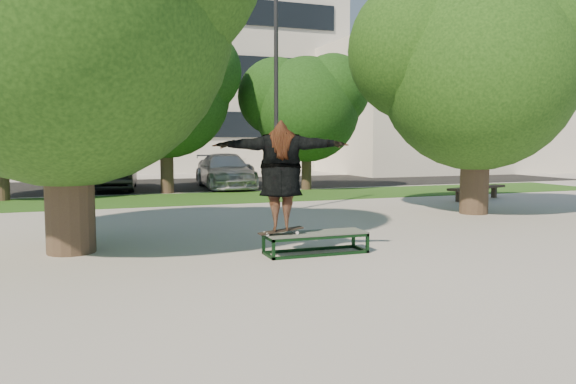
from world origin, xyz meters
name	(u,v)px	position (x,y,z in m)	size (l,w,h in m)	color
ground	(312,247)	(0.00, 0.00, 0.00)	(120.00, 120.00, 0.00)	gray
grass_strip	(235,197)	(1.00, 9.50, 0.01)	(30.00, 4.00, 0.02)	#274E16
asphalt_strip	(177,185)	(0.00, 16.00, 0.01)	(40.00, 8.00, 0.01)	black
tree_right	(473,61)	(5.92, 3.08, 4.09)	(6.24, 5.33, 6.51)	#38281E
bg_tree_mid	(163,86)	(-1.08, 12.08, 4.02)	(5.76, 4.92, 6.24)	#38281E
bg_tree_right	(304,103)	(4.43, 11.57, 3.49)	(5.04, 4.31, 5.43)	#38281E
lamppost	(276,97)	(1.00, 5.00, 3.15)	(0.25, 0.15, 6.11)	#2D2D30
office_building	(110,54)	(-2.00, 31.98, 8.00)	(30.00, 14.12, 16.00)	beige
side_building	(438,110)	(18.00, 22.00, 4.00)	(15.00, 10.00, 8.00)	silver
grind_box	(316,243)	(-0.16, -0.55, 0.19)	(1.80, 0.60, 0.38)	black
skater_rig	(281,176)	(-0.81, -0.55, 1.39)	(2.38, 1.27, 1.95)	white
bystander	(61,202)	(-4.40, 2.36, 0.77)	(0.56, 0.37, 1.54)	#1C5B6B
bench	(477,189)	(8.50, 6.00, 0.37)	(2.84, 1.30, 0.44)	#443629
car_silver_a	(80,167)	(-4.11, 16.50, 0.83)	(1.95, 4.85, 1.65)	silver
car_dark	(114,171)	(-2.84, 14.02, 0.78)	(1.65, 4.73, 1.56)	black
car_grey	(225,169)	(2.16, 15.80, 0.70)	(2.32, 5.02, 1.40)	slate
car_silver_b	(225,171)	(1.61, 13.50, 0.70)	(1.97, 4.84, 1.41)	silver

